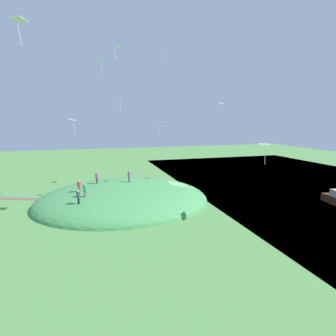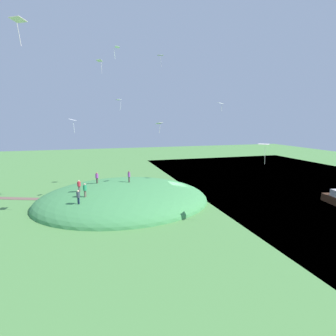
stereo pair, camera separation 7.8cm
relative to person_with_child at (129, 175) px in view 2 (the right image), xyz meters
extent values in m
plane|color=#4F8843|center=(-7.53, 0.10, -4.00)|extent=(160.00, 160.00, 0.00)
cube|color=#30516C|center=(-34.18, 0.10, -4.20)|extent=(46.14, 80.00, 0.40)
ellipsoid|color=#448D4E|center=(0.88, -0.14, -4.00)|extent=(25.53, 21.71, 5.86)
cube|color=brown|center=(16.25, -5.99, -3.98)|extent=(16.80, 7.41, 0.04)
cube|color=#3E3132|center=(0.00, 0.00, -0.67)|extent=(0.23, 0.21, 0.81)
cylinder|color=#99429C|center=(0.00, 0.00, 0.06)|extent=(0.52, 0.52, 0.65)
sphere|color=brown|center=(0.00, 0.00, 0.50)|extent=(0.24, 0.24, 0.24)
cube|color=#584647|center=(7.00, 1.91, -1.12)|extent=(0.28, 0.24, 0.75)
cylinder|color=red|center=(7.00, 1.91, -0.44)|extent=(0.61, 0.61, 0.59)
sphere|color=beige|center=(7.00, 1.91, -0.03)|extent=(0.23, 0.23, 0.23)
cube|color=#37322B|center=(4.58, -1.21, -0.82)|extent=(0.26, 0.25, 0.79)
cylinder|color=purple|center=(4.58, -1.21, -0.11)|extent=(0.60, 0.60, 0.63)
sphere|color=#A77051|center=(4.58, -1.21, 0.32)|extent=(0.24, 0.24, 0.24)
cube|color=#1B2A45|center=(6.96, 5.88, -1.59)|extent=(0.26, 0.22, 0.82)
cylinder|color=#363E4B|center=(6.96, 5.88, -0.86)|extent=(0.57, 0.57, 0.65)
sphere|color=beige|center=(6.96, 5.88, -0.41)|extent=(0.25, 0.25, 0.25)
cube|color=brown|center=(6.20, 4.29, -1.20)|extent=(0.28, 0.27, 0.84)
cylinder|color=#29905C|center=(6.20, 4.29, -0.44)|extent=(0.64, 0.64, 0.67)
sphere|color=#D49F88|center=(6.20, 4.29, 0.02)|extent=(0.25, 0.25, 0.25)
cube|color=white|center=(1.19, -0.14, 10.83)|extent=(0.89, 0.88, 0.11)
cylinder|color=white|center=(0.92, -0.09, 10.02)|extent=(0.22, 0.22, 1.23)
cube|color=white|center=(-12.96, 13.61, 5.40)|extent=(1.36, 1.36, 0.05)
cylinder|color=white|center=(-13.06, 13.81, 4.15)|extent=(0.16, 0.09, 1.93)
cube|color=white|center=(2.40, 12.15, 14.63)|extent=(0.47, 0.64, 0.09)
cylinder|color=white|center=(2.68, 12.27, 14.01)|extent=(0.11, 0.06, 0.93)
cube|color=white|center=(7.15, 4.53, 8.04)|extent=(0.88, 1.18, 0.22)
cylinder|color=white|center=(7.03, 4.70, 7.12)|extent=(0.13, 0.04, 1.28)
cube|color=silver|center=(-6.38, -5.63, 18.43)|extent=(1.03, 0.78, 0.07)
cylinder|color=silver|center=(-6.38, -5.35, 17.42)|extent=(0.26, 0.26, 1.53)
cube|color=white|center=(9.14, 18.69, 14.12)|extent=(0.97, 1.15, 0.10)
cylinder|color=white|center=(9.13, 18.86, 13.20)|extent=(0.12, 0.23, 1.33)
cube|color=silver|center=(-13.64, 1.89, 10.51)|extent=(1.21, 1.12, 0.20)
cylinder|color=silver|center=(-13.92, 1.69, 9.74)|extent=(0.10, 0.09, 1.04)
cube|color=silver|center=(-4.14, 2.05, 7.58)|extent=(1.17, 1.08, 0.22)
cylinder|color=silver|center=(-4.22, 2.04, 6.73)|extent=(0.21, 0.14, 1.20)
cube|color=silver|center=(3.54, -0.10, 15.88)|extent=(0.95, 0.92, 0.20)
cylinder|color=silver|center=(3.30, 0.04, 14.98)|extent=(0.04, 0.15, 1.41)
camera|label=1|loc=(5.23, 38.35, 7.90)|focal=28.23mm
camera|label=2|loc=(5.16, 38.37, 7.90)|focal=28.23mm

